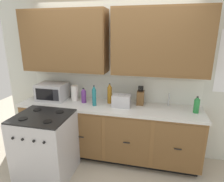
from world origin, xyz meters
name	(u,v)px	position (x,y,z in m)	size (l,w,h in m)	color
ground_plane	(104,166)	(0.00, 0.00, 0.00)	(8.00, 8.00, 0.00)	#B2A893
wall_unit	(111,56)	(0.00, 0.50, 1.67)	(4.06, 0.40, 2.56)	silver
counter_run	(108,131)	(0.00, 0.30, 0.47)	(2.89, 0.64, 0.92)	black
stove_range	(45,145)	(-0.77, -0.33, 0.47)	(0.76, 0.68, 0.95)	#B7B7BC
microwave	(52,92)	(-1.00, 0.36, 1.06)	(0.48, 0.37, 0.28)	#B7B7BC
toaster	(121,101)	(0.22, 0.29, 1.02)	(0.28, 0.18, 0.19)	#B7B7BC
knife_block	(140,98)	(0.49, 0.45, 1.04)	(0.11, 0.14, 0.31)	brown
sink_faucet	(169,99)	(0.93, 0.51, 1.02)	(0.02, 0.02, 0.20)	#B2B5BA
paper_towel_roll	(75,93)	(-0.61, 0.40, 1.05)	(0.12, 0.12, 0.26)	white
bottle_amber	(109,94)	(0.00, 0.41, 1.08)	(0.07, 0.07, 0.33)	#9E6619
bottle_teal	(94,96)	(-0.21, 0.24, 1.08)	(0.06, 0.06, 0.33)	#1E707A
bottle_green	(197,105)	(1.30, 0.30, 1.04)	(0.08, 0.08, 0.25)	#237A38
bottle_violet	(84,95)	(-0.42, 0.34, 1.04)	(0.08, 0.08, 0.25)	#663384
bottle_dark	(36,92)	(-1.32, 0.35, 1.04)	(0.08, 0.08, 0.24)	black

